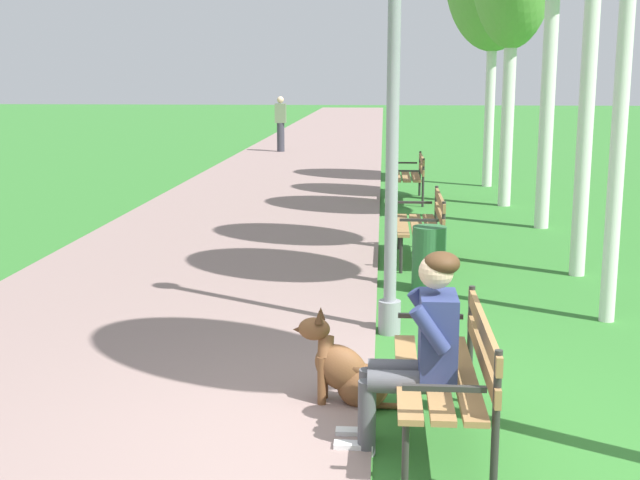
# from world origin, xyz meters

# --- Properties ---
(ground_plane) EXTENTS (120.00, 120.00, 0.00)m
(ground_plane) POSITION_xyz_m (0.00, 0.00, 0.00)
(ground_plane) COLOR #33752D
(paved_path) EXTENTS (4.15, 60.00, 0.04)m
(paved_path) POSITION_xyz_m (-2.20, 24.00, 0.02)
(paved_path) COLOR gray
(paved_path) RESTS_ON ground
(park_bench_near) EXTENTS (0.55, 1.50, 0.85)m
(park_bench_near) POSITION_xyz_m (0.37, 0.24, 0.51)
(park_bench_near) COLOR olive
(park_bench_near) RESTS_ON ground
(park_bench_mid) EXTENTS (0.55, 1.50, 0.85)m
(park_bench_mid) POSITION_xyz_m (0.45, 5.58, 0.51)
(park_bench_mid) COLOR olive
(park_bench_mid) RESTS_ON ground
(park_bench_far) EXTENTS (0.55, 1.50, 0.85)m
(park_bench_far) POSITION_xyz_m (0.44, 10.66, 0.51)
(park_bench_far) COLOR olive
(park_bench_far) RESTS_ON ground
(person_seated_on_near_bench) EXTENTS (0.74, 0.49, 1.25)m
(person_seated_on_near_bench) POSITION_xyz_m (0.16, 0.16, 0.68)
(person_seated_on_near_bench) COLOR #4C4C51
(person_seated_on_near_bench) RESTS_ON ground
(dog_brown) EXTENTS (0.83, 0.30, 0.71)m
(dog_brown) POSITION_xyz_m (-0.30, 0.79, 0.26)
(dog_brown) COLOR brown
(dog_brown) RESTS_ON ground
(lamp_post_near) EXTENTS (0.24, 0.24, 3.82)m
(lamp_post_near) POSITION_xyz_m (0.00, 2.54, 1.98)
(lamp_post_near) COLOR gray
(lamp_post_near) RESTS_ON ground
(litter_bin) EXTENTS (0.36, 0.36, 0.70)m
(litter_bin) POSITION_xyz_m (0.43, 4.08, 0.35)
(litter_bin) COLOR #2D6638
(litter_bin) RESTS_ON ground
(pedestrian_distant) EXTENTS (0.32, 0.22, 1.65)m
(pedestrian_distant) POSITION_xyz_m (-3.10, 20.10, 0.84)
(pedestrian_distant) COLOR #383842
(pedestrian_distant) RESTS_ON ground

